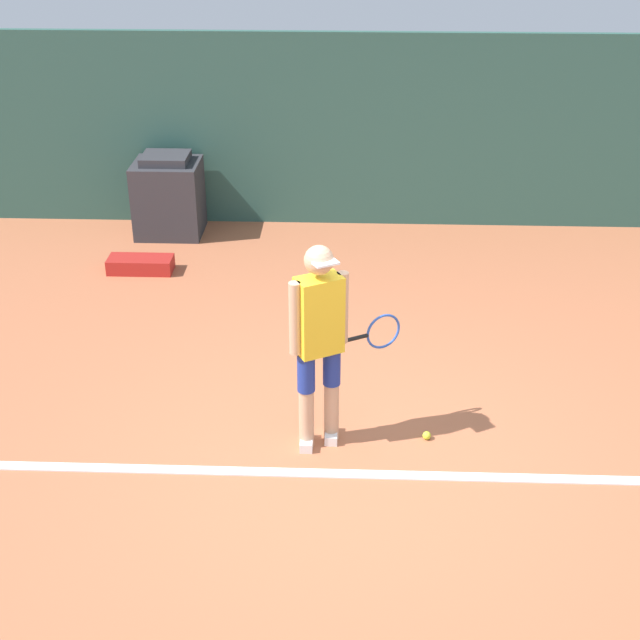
{
  "coord_description": "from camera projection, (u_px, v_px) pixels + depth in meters",
  "views": [
    {
      "loc": [
        -0.03,
        -5.59,
        4.21
      ],
      "look_at": [
        -0.27,
        0.48,
        1.0
      ],
      "focal_mm": 50.0,
      "sensor_mm": 36.0,
      "label": 1
    }
  ],
  "objects": [
    {
      "name": "covered_chair",
      "position": [
        169.0,
        196.0,
        10.85
      ],
      "size": [
        0.79,
        0.7,
        1.0
      ],
      "color": "#333338",
      "rests_on": "ground_plane"
    },
    {
      "name": "back_wall",
      "position": [
        357.0,
        131.0,
        10.84
      ],
      "size": [
        24.0,
        0.1,
        2.36
      ],
      "color": "#2D564C",
      "rests_on": "ground_plane"
    },
    {
      "name": "ground_plane",
      "position": [
        352.0,
        463.0,
        6.9
      ],
      "size": [
        24.0,
        24.0,
        0.0
      ],
      "primitive_type": "plane",
      "color": "#B76642"
    },
    {
      "name": "court_baseline",
      "position": [
        352.0,
        474.0,
        6.78
      ],
      "size": [
        21.6,
        0.1,
        0.01
      ],
      "color": "white",
      "rests_on": "ground_plane"
    },
    {
      "name": "equipment_bag",
      "position": [
        141.0,
        265.0,
        10.01
      ],
      "size": [
        0.72,
        0.3,
        0.17
      ],
      "color": "#B2231E",
      "rests_on": "ground_plane"
    },
    {
      "name": "tennis_player",
      "position": [
        320.0,
        338.0,
        6.72
      ],
      "size": [
        0.85,
        0.53,
        1.7
      ],
      "rotation": [
        0.0,
        0.0,
        0.5
      ],
      "color": "tan",
      "rests_on": "ground_plane"
    },
    {
      "name": "tennis_ball",
      "position": [
        427.0,
        435.0,
        7.17
      ],
      "size": [
        0.07,
        0.07,
        0.07
      ],
      "color": "#D1E533",
      "rests_on": "ground_plane"
    }
  ]
}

